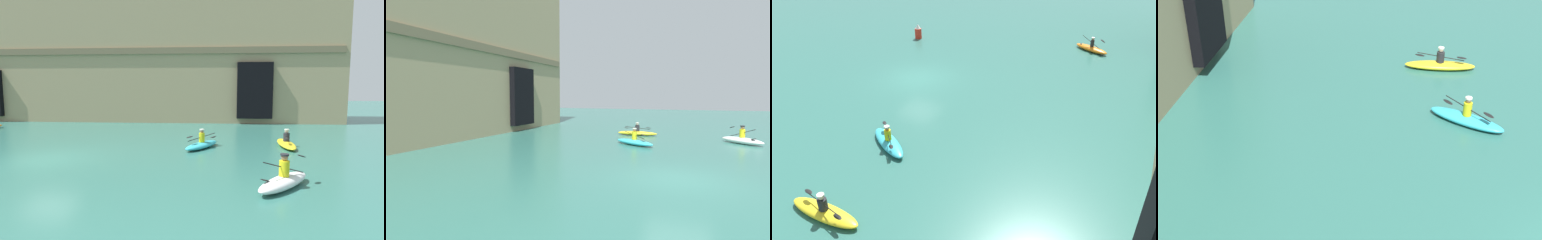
% 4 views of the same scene
% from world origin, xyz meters
% --- Properties ---
extents(ground_plane, '(120.00, 120.00, 0.00)m').
position_xyz_m(ground_plane, '(0.00, 0.00, 0.00)').
color(ground_plane, '#2D665B').
extents(cliff_bluff, '(43.08, 6.38, 15.32)m').
position_xyz_m(cliff_bluff, '(-1.69, 17.39, 7.63)').
color(cliff_bluff, '#9E8966').
rests_on(cliff_bluff, ground).
extents(kayak_yellow, '(0.83, 3.11, 1.03)m').
position_xyz_m(kayak_yellow, '(12.05, 3.91, 0.21)').
color(kayak_yellow, yellow).
rests_on(kayak_yellow, ground).
extents(kayak_white, '(2.47, 2.66, 1.20)m').
position_xyz_m(kayak_white, '(10.31, -3.27, 0.27)').
color(kayak_white, white).
rests_on(kayak_white, ground).
extents(kayak_cyan, '(2.20, 2.92, 1.09)m').
position_xyz_m(kayak_cyan, '(7.23, 3.15, 0.22)').
color(kayak_cyan, '#33B2C6').
rests_on(kayak_cyan, ground).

